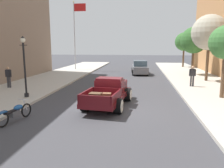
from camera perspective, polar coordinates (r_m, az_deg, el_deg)
ground_plane at (r=12.06m, az=-1.30°, el=-6.47°), size 140.00×140.00×0.00m
hotrod_truck_maroon at (r=12.76m, az=-0.69°, el=-2.06°), size 2.55×5.07×1.58m
motorcycle_parked at (r=10.88m, az=-23.90°, el=-6.75°), size 0.67×2.10×0.93m
car_background_grey at (r=26.73m, az=7.23°, el=4.21°), size 2.12×4.42×1.65m
pedestrian_sidewalk_left at (r=18.97m, az=-25.35°, el=1.96°), size 0.53×0.22×1.65m
pedestrian_sidewalk_right at (r=18.83m, az=20.19°, el=2.26°), size 0.53×0.22×1.65m
street_lamp_near at (r=14.86m, az=-21.86°, el=5.29°), size 0.50×0.32×3.85m
flagpole at (r=31.41m, az=-9.36°, el=14.14°), size 1.74×0.16×9.16m
street_tree_second at (r=22.32m, az=24.04°, el=12.11°), size 3.22×3.22×6.06m
street_tree_third at (r=26.76m, az=20.54°, el=10.58°), size 2.97×2.97×5.34m
street_tree_farthest at (r=35.93m, az=18.28°, el=10.39°), size 2.81×2.81×5.26m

